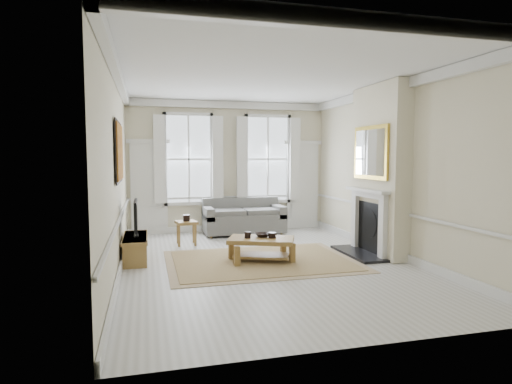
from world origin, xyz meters
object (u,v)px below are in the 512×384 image
object	(u,v)px
sofa	(243,219)
coffee_table	(261,242)
tv_stand	(135,248)
side_table	(186,226)

from	to	relation	value
sofa	coffee_table	world-z (taller)	sofa
coffee_table	tv_stand	size ratio (longest dim) A/B	1.06
side_table	tv_stand	size ratio (longest dim) A/B	0.41
coffee_table	side_table	bearing A→B (deg)	144.55
coffee_table	sofa	bearing A→B (deg)	105.65
sofa	side_table	size ratio (longest dim) A/B	3.78
sofa	tv_stand	distance (m)	3.46
side_table	coffee_table	world-z (taller)	side_table
sofa	side_table	distance (m)	1.87
sofa	side_table	xyz separation A→B (m)	(-1.54, -1.06, 0.05)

